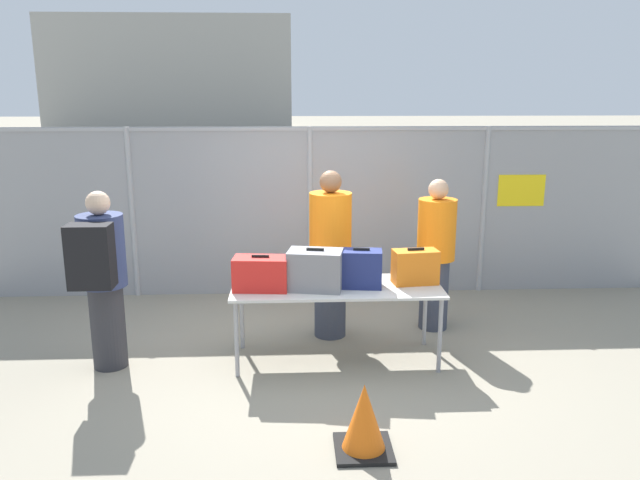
% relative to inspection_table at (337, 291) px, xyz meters
% --- Properties ---
extents(ground_plane, '(120.00, 120.00, 0.00)m').
position_rel_inspection_table_xyz_m(ground_plane, '(-0.18, 0.04, -0.69)').
color(ground_plane, gray).
extents(fence_section, '(8.89, 0.07, 2.12)m').
position_rel_inspection_table_xyz_m(fence_section, '(-0.17, 2.08, 0.42)').
color(fence_section, '#9EA0A5').
rests_on(fence_section, ground_plane).
extents(inspection_table, '(1.97, 0.77, 0.75)m').
position_rel_inspection_table_xyz_m(inspection_table, '(0.00, 0.00, 0.00)').
color(inspection_table, silver).
rests_on(inspection_table, ground_plane).
extents(suitcase_red, '(0.52, 0.31, 0.33)m').
position_rel_inspection_table_xyz_m(suitcase_red, '(-0.71, -0.07, 0.21)').
color(suitcase_red, red).
rests_on(suitcase_red, inspection_table).
extents(suitcase_grey, '(0.54, 0.40, 0.39)m').
position_rel_inspection_table_xyz_m(suitcase_grey, '(-0.21, -0.08, 0.24)').
color(suitcase_grey, slate).
rests_on(suitcase_grey, inspection_table).
extents(suitcase_navy, '(0.41, 0.28, 0.38)m').
position_rel_inspection_table_xyz_m(suitcase_navy, '(0.23, -0.03, 0.23)').
color(suitcase_navy, navy).
rests_on(suitcase_navy, inspection_table).
extents(suitcase_orange, '(0.44, 0.26, 0.35)m').
position_rel_inspection_table_xyz_m(suitcase_orange, '(0.75, 0.05, 0.22)').
color(suitcase_orange, orange).
rests_on(suitcase_orange, inspection_table).
extents(traveler_hooded, '(0.41, 0.64, 1.67)m').
position_rel_inspection_table_xyz_m(traveler_hooded, '(-2.14, -0.10, 0.23)').
color(traveler_hooded, '#2D2D33').
rests_on(traveler_hooded, ground_plane).
extents(security_worker_near, '(0.44, 0.44, 1.76)m').
position_rel_inspection_table_xyz_m(security_worker_near, '(-0.02, 0.63, 0.22)').
color(security_worker_near, '#383D4C').
rests_on(security_worker_near, ground_plane).
extents(security_worker_far, '(0.41, 0.41, 1.64)m').
position_rel_inspection_table_xyz_m(security_worker_far, '(1.12, 0.79, 0.16)').
color(security_worker_far, '#383D4C').
rests_on(security_worker_far, ground_plane).
extents(utility_trailer, '(4.14, 1.97, 0.67)m').
position_rel_inspection_table_xyz_m(utility_trailer, '(1.05, 4.77, -0.30)').
color(utility_trailer, '#B2B2B7').
rests_on(utility_trailer, ground_plane).
extents(distant_hangar, '(13.98, 10.88, 6.67)m').
position_rel_inspection_table_xyz_m(distant_hangar, '(-7.34, 35.77, 2.64)').
color(distant_hangar, '#999993').
rests_on(distant_hangar, ground_plane).
extents(traffic_cone, '(0.42, 0.42, 0.52)m').
position_rel_inspection_table_xyz_m(traffic_cone, '(0.08, -1.58, -0.45)').
color(traffic_cone, black).
rests_on(traffic_cone, ground_plane).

